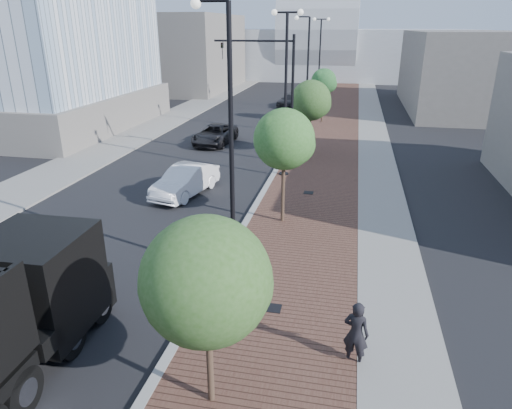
# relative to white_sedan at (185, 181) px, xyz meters

# --- Properties ---
(sidewalk) EXTENTS (7.00, 140.00, 0.12)m
(sidewalk) POSITION_rel_white_sedan_xyz_m (7.54, 22.28, -0.72)
(sidewalk) COLOR #4C2D23
(sidewalk) RESTS_ON ground
(concrete_strip) EXTENTS (2.40, 140.00, 0.13)m
(concrete_strip) POSITION_rel_white_sedan_xyz_m (10.24, 22.28, -0.71)
(concrete_strip) COLOR slate
(concrete_strip) RESTS_ON ground
(curb) EXTENTS (0.30, 140.00, 0.14)m
(curb) POSITION_rel_white_sedan_xyz_m (4.04, 22.28, -0.71)
(curb) COLOR gray
(curb) RESTS_ON ground
(west_sidewalk) EXTENTS (4.00, 140.00, 0.12)m
(west_sidewalk) POSITION_rel_white_sedan_xyz_m (-8.96, 22.28, -0.72)
(west_sidewalk) COLOR slate
(west_sidewalk) RESTS_ON ground
(white_sedan) EXTENTS (2.58, 4.95, 1.55)m
(white_sedan) POSITION_rel_white_sedan_xyz_m (0.00, 0.00, 0.00)
(white_sedan) COLOR white
(white_sedan) RESTS_ON ground
(dark_car_mid) EXTENTS (2.70, 5.30, 1.43)m
(dark_car_mid) POSITION_rel_white_sedan_xyz_m (-1.75, 11.34, -0.06)
(dark_car_mid) COLOR black
(dark_car_mid) RESTS_ON ground
(dark_car_far) EXTENTS (3.09, 4.97, 1.34)m
(dark_car_far) POSITION_rel_white_sedan_xyz_m (1.50, 30.02, -0.10)
(dark_car_far) COLOR black
(dark_car_far) RESTS_ON ground
(pedestrian) EXTENTS (0.77, 0.61, 1.86)m
(pedestrian) POSITION_rel_white_sedan_xyz_m (8.94, -11.58, 0.16)
(pedestrian) COLOR black
(pedestrian) RESTS_ON ground
(streetlight_1) EXTENTS (1.44, 0.56, 9.21)m
(streetlight_1) POSITION_rel_white_sedan_xyz_m (4.52, -7.72, 3.57)
(streetlight_1) COLOR black
(streetlight_1) RESTS_ON ground
(streetlight_2) EXTENTS (1.72, 0.56, 9.28)m
(streetlight_2) POSITION_rel_white_sedan_xyz_m (4.64, 4.28, 4.04)
(streetlight_2) COLOR black
(streetlight_2) RESTS_ON ground
(streetlight_3) EXTENTS (1.44, 0.56, 9.21)m
(streetlight_3) POSITION_rel_white_sedan_xyz_m (4.52, 16.28, 3.57)
(streetlight_3) COLOR black
(streetlight_3) RESTS_ON ground
(streetlight_4) EXTENTS (1.72, 0.56, 9.28)m
(streetlight_4) POSITION_rel_white_sedan_xyz_m (4.64, 28.28, 4.04)
(streetlight_4) COLOR black
(streetlight_4) RESTS_ON ground
(traffic_mast) EXTENTS (5.09, 0.20, 8.00)m
(traffic_mast) POSITION_rel_white_sedan_xyz_m (3.74, 7.28, 4.21)
(traffic_mast) COLOR black
(traffic_mast) RESTS_ON ground
(tree_0) EXTENTS (2.87, 2.87, 4.78)m
(tree_0) POSITION_rel_white_sedan_xyz_m (5.68, -13.69, 2.56)
(tree_0) COLOR #382619
(tree_0) RESTS_ON ground
(tree_1) EXTENTS (2.65, 2.65, 5.23)m
(tree_1) POSITION_rel_white_sedan_xyz_m (5.68, -2.69, 3.12)
(tree_1) COLOR #382619
(tree_1) RESTS_ON ground
(tree_2) EXTENTS (2.69, 2.69, 5.16)m
(tree_2) POSITION_rel_white_sedan_xyz_m (5.68, 9.31, 3.02)
(tree_2) COLOR #382619
(tree_2) RESTS_ON ground
(tree_3) EXTENTS (2.34, 2.28, 4.93)m
(tree_3) POSITION_rel_white_sedan_xyz_m (5.68, 21.31, 3.00)
(tree_3) COLOR #382619
(tree_3) RESTS_ON ground
(tower_podium) EXTENTS (19.00, 19.00, 3.00)m
(tower_podium) POSITION_rel_white_sedan_xyz_m (-19.96, 14.28, 0.72)
(tower_podium) COLOR slate
(tower_podium) RESTS_ON ground
(convention_center) EXTENTS (50.00, 30.00, 50.00)m
(convention_center) POSITION_rel_white_sedan_xyz_m (2.04, 67.28, 5.23)
(convention_center) COLOR #A6ABB0
(convention_center) RESTS_ON ground
(commercial_block_nw) EXTENTS (14.00, 20.00, 10.00)m
(commercial_block_nw) POSITION_rel_white_sedan_xyz_m (-15.96, 42.28, 4.22)
(commercial_block_nw) COLOR slate
(commercial_block_nw) RESTS_ON ground
(commercial_block_ne) EXTENTS (12.00, 22.00, 8.00)m
(commercial_block_ne) POSITION_rel_white_sedan_xyz_m (20.04, 32.28, 3.22)
(commercial_block_ne) COLOR #615D57
(commercial_block_ne) RESTS_ON ground
(utility_cover_1) EXTENTS (0.50, 0.50, 0.02)m
(utility_cover_1) POSITION_rel_white_sedan_xyz_m (6.44, -9.72, -0.65)
(utility_cover_1) COLOR black
(utility_cover_1) RESTS_ON sidewalk
(utility_cover_2) EXTENTS (0.50, 0.50, 0.02)m
(utility_cover_2) POSITION_rel_white_sedan_xyz_m (6.44, 1.28, -0.65)
(utility_cover_2) COLOR black
(utility_cover_2) RESTS_ON sidewalk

